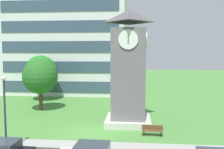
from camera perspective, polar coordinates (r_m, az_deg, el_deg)
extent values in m
plane|color=#4C893D|center=(22.73, -5.48, -13.20)|extent=(160.00, 160.00, 0.00)
cube|color=#9E9E99|center=(20.01, -7.13, -15.83)|extent=(120.00, 1.60, 0.01)
cube|color=silver|center=(46.96, -9.77, 14.01)|extent=(20.62, 13.25, 28.80)
cube|color=#384C60|center=(40.38, -11.95, -2.82)|extent=(18.97, 0.10, 1.80)
cube|color=#384C60|center=(40.06, -12.04, 1.72)|extent=(18.97, 0.10, 1.80)
cube|color=#384C60|center=(40.00, -12.13, 6.30)|extent=(18.97, 0.10, 1.80)
cube|color=#384C60|center=(40.19, -12.21, 10.86)|extent=(18.97, 0.10, 1.80)
cube|color=#384C60|center=(40.64, -12.31, 15.36)|extent=(18.97, 0.10, 1.80)
cube|color=slate|center=(24.45, 3.83, -0.53)|extent=(3.27, 3.27, 9.46)
cube|color=beige|center=(25.28, 3.77, -10.57)|extent=(4.42, 4.42, 0.60)
pyramid|color=#555155|center=(24.58, 3.92, 13.38)|extent=(3.60, 3.60, 1.21)
cylinder|color=white|center=(22.66, 3.78, 8.11)|extent=(1.80, 0.12, 1.80)
cylinder|color=white|center=(24.37, 7.91, 7.87)|extent=(0.12, 1.80, 1.80)
cube|color=black|center=(22.60, 3.77, 8.53)|extent=(0.03, 0.08, 0.54)
cube|color=black|center=(22.58, 3.77, 8.12)|extent=(0.06, 0.06, 0.81)
cube|color=brown|center=(21.90, 9.34, -12.74)|extent=(1.83, 0.60, 0.06)
cube|color=brown|center=(22.04, 9.35, -11.99)|extent=(1.80, 0.17, 0.40)
cube|color=black|center=(21.97, 7.40, -13.26)|extent=(0.11, 0.44, 0.45)
cube|color=black|center=(21.98, 11.26, -13.31)|extent=(0.11, 0.44, 0.45)
cylinder|color=#333338|center=(19.41, -23.54, -8.92)|extent=(0.14, 0.14, 5.16)
sphere|color=#F2EFCC|center=(18.95, -23.85, -0.80)|extent=(0.36, 0.36, 0.36)
cylinder|color=#513823|center=(31.69, -16.18, -5.56)|extent=(0.43, 0.43, 2.72)
sphere|color=#256322|center=(31.29, -16.31, -0.42)|extent=(4.26, 4.26, 4.26)
cylinder|color=#513823|center=(38.06, -16.04, -3.79)|extent=(0.38, 0.38, 2.69)
sphere|color=#1F7920|center=(37.71, -16.15, 0.71)|extent=(4.71, 4.71, 4.71)
cube|color=#2D3842|center=(17.31, -24.36, -14.79)|extent=(2.15, 1.58, 0.60)
cube|color=#2D3842|center=(15.41, -4.61, -16.86)|extent=(2.07, 1.68, 0.60)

